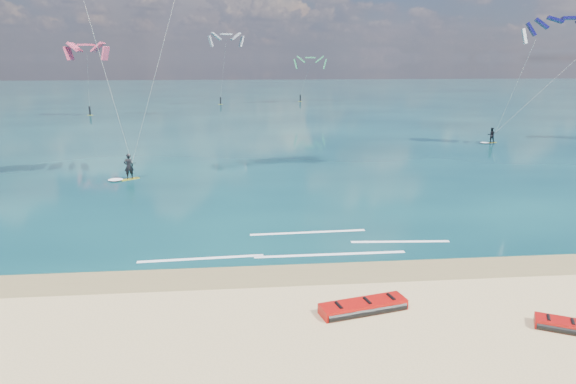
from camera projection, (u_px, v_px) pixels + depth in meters
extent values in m
plane|color=tan|center=(257.00, 140.00, 57.15)|extent=(320.00, 320.00, 0.00)
cube|color=brown|center=(289.00, 274.00, 21.51)|extent=(320.00, 2.40, 0.01)
cube|color=#08262F|center=(247.00, 97.00, 118.78)|extent=(320.00, 200.00, 0.04)
cube|color=yellow|center=(130.00, 179.00, 38.19)|extent=(1.39, 1.24, 0.06)
imported|color=black|center=(129.00, 166.00, 37.95)|extent=(0.81, 0.70, 1.89)
cylinder|color=black|center=(132.00, 163.00, 37.60)|extent=(0.47, 0.40, 0.04)
cube|color=gold|center=(490.00, 142.00, 54.76)|extent=(1.28, 0.56, 0.05)
imported|color=black|center=(491.00, 135.00, 54.55)|extent=(0.86, 0.72, 1.57)
cylinder|color=black|center=(495.00, 133.00, 54.25)|extent=(0.50, 0.11, 0.04)
cube|color=white|center=(400.00, 242.00, 25.21)|extent=(4.86, 0.59, 0.01)
cube|color=white|center=(330.00, 254.00, 23.57)|extent=(7.01, 0.28, 0.01)
cube|color=white|center=(308.00, 232.00, 26.55)|extent=(6.02, 0.46, 0.01)
cube|color=white|center=(201.00, 259.00, 23.08)|extent=(5.63, 0.54, 0.01)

